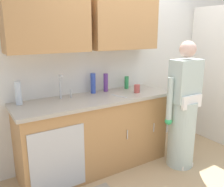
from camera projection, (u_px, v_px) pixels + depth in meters
The scene contains 13 objects.
ground_plane at pixel (164, 179), 2.90m from camera, with size 9.00×9.00×0.00m, color tan.
kitchen_wall_with_uppers at pixel (110, 50), 3.28m from camera, with size 4.80×0.44×2.70m.
closet_door_panel at pixel (218, 77), 3.71m from camera, with size 1.10×0.04×2.10m, color silver.
counter_cabinet at pixel (95, 134), 3.08m from camera, with size 1.90×0.62×0.90m.
countertop at pixel (94, 99), 2.96m from camera, with size 1.96×0.66×0.04m, color #A8A093.
sink at pixel (68, 102), 2.79m from camera, with size 0.50×0.36×0.35m.
person_at_sink at pixel (183, 115), 3.06m from camera, with size 0.55×0.34×1.62m.
bottle_cleaner_spray at pixel (18, 93), 2.63m from camera, with size 0.07×0.07×0.26m, color silver.
bottle_water_short at pixel (106, 83), 3.23m from camera, with size 0.06×0.06×0.24m, color #66388C.
bottle_water_tall at pixel (93, 83), 3.13m from camera, with size 0.07×0.07×0.26m, color #334CB2.
bottle_dish_liquid at pixel (127, 82), 3.40m from camera, with size 0.06×0.06×0.17m, color #2D8C4C.
cup_by_sink at pixel (137, 89), 3.18m from camera, with size 0.08×0.08×0.11m, color #B24C47.
knife_on_counter at pixel (119, 96), 3.01m from camera, with size 0.24×0.02×0.01m, color silver.
Camera 1 is at (-1.88, -1.84, 1.72)m, focal length 38.66 mm.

